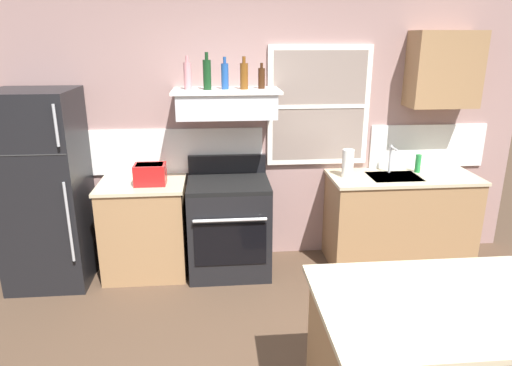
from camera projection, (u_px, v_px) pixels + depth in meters
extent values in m
cube|color=gray|center=(252.00, 127.00, 4.49)|extent=(5.40, 0.06, 2.70)
cube|color=white|center=(134.00, 152.00, 4.42)|extent=(2.50, 0.02, 0.44)
cube|color=white|center=(428.00, 146.00, 4.67)|extent=(1.20, 0.02, 0.44)
cube|color=white|center=(319.00, 106.00, 4.44)|extent=(1.00, 0.04, 1.15)
cube|color=gray|center=(319.00, 106.00, 4.42)|extent=(0.90, 0.01, 1.05)
cube|color=white|center=(319.00, 107.00, 4.42)|extent=(0.90, 0.02, 0.04)
cube|color=black|center=(44.00, 190.00, 4.10)|extent=(0.70, 0.68, 1.77)
cube|color=#333333|center=(22.00, 155.00, 3.65)|extent=(0.69, 0.00, 0.01)
cylinder|color=#A5A8AD|center=(69.00, 223.00, 3.83)|extent=(0.02, 0.02, 0.71)
cylinder|color=#A5A8AD|center=(56.00, 126.00, 3.58)|extent=(0.02, 0.02, 0.34)
cube|color=#9E754C|center=(145.00, 229.00, 4.37)|extent=(0.76, 0.60, 0.88)
cube|color=#C6B793|center=(142.00, 184.00, 4.23)|extent=(0.79, 0.63, 0.03)
cube|color=red|center=(150.00, 174.00, 4.14)|extent=(0.28, 0.20, 0.19)
cube|color=black|center=(149.00, 165.00, 4.12)|extent=(0.24, 0.16, 0.01)
cube|color=black|center=(134.00, 171.00, 4.12)|extent=(0.02, 0.03, 0.02)
cube|color=black|center=(229.00, 229.00, 4.40)|extent=(0.76, 0.64, 0.87)
cube|color=black|center=(228.00, 184.00, 4.26)|extent=(0.76, 0.64, 0.04)
cube|color=black|center=(227.00, 164.00, 4.50)|extent=(0.76, 0.06, 0.18)
cube|color=black|center=(230.00, 245.00, 4.09)|extent=(0.65, 0.01, 0.40)
cylinder|color=silver|center=(230.00, 220.00, 3.98)|extent=(0.65, 0.03, 0.03)
cube|color=silver|center=(226.00, 104.00, 4.13)|extent=(0.88, 0.48, 0.22)
cube|color=#262628|center=(227.00, 117.00, 3.95)|extent=(0.75, 0.02, 0.04)
cube|color=white|center=(226.00, 91.00, 4.10)|extent=(0.96, 0.52, 0.02)
cylinder|color=#C67F84|center=(188.00, 76.00, 4.03)|extent=(0.07, 0.07, 0.23)
cylinder|color=#C67F84|center=(187.00, 59.00, 3.99)|extent=(0.03, 0.03, 0.06)
cylinder|color=#143819|center=(207.00, 75.00, 4.01)|extent=(0.07, 0.07, 0.26)
cylinder|color=#143819|center=(207.00, 56.00, 3.96)|extent=(0.03, 0.03, 0.06)
cylinder|color=#1E478C|center=(225.00, 76.00, 4.06)|extent=(0.07, 0.07, 0.23)
cylinder|color=#1E478C|center=(225.00, 60.00, 4.01)|extent=(0.03, 0.03, 0.06)
cylinder|color=brown|center=(244.00, 76.00, 4.05)|extent=(0.07, 0.07, 0.23)
cylinder|color=brown|center=(244.00, 60.00, 4.01)|extent=(0.03, 0.03, 0.06)
cylinder|color=#381E0F|center=(262.00, 78.00, 4.12)|extent=(0.06, 0.06, 0.18)
cylinder|color=#381E0F|center=(262.00, 65.00, 4.08)|extent=(0.03, 0.03, 0.05)
cube|color=#9E754C|center=(399.00, 220.00, 4.58)|extent=(1.40, 0.60, 0.88)
cube|color=#C6B793|center=(403.00, 177.00, 4.44)|extent=(1.43, 0.63, 0.03)
cube|color=#B7BABC|center=(394.00, 177.00, 4.41)|extent=(0.48, 0.36, 0.01)
cylinder|color=silver|center=(390.00, 159.00, 4.50)|extent=(0.03, 0.03, 0.28)
cylinder|color=silver|center=(394.00, 149.00, 4.39)|extent=(0.02, 0.16, 0.02)
cylinder|color=white|center=(348.00, 163.00, 4.35)|extent=(0.11, 0.11, 0.27)
cylinder|color=#268C3F|center=(418.00, 163.00, 4.52)|extent=(0.06, 0.06, 0.18)
cube|color=#C6B793|center=(454.00, 303.00, 2.34)|extent=(1.40, 0.90, 0.03)
cube|color=#9E754C|center=(444.00, 69.00, 4.30)|extent=(0.64, 0.32, 0.70)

